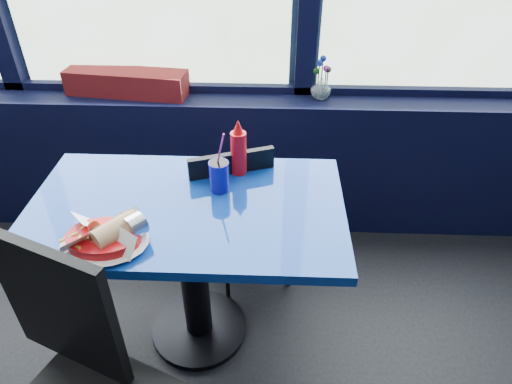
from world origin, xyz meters
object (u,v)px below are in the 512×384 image
Objects in this scene: food_basket at (105,237)px; soda_cup at (219,175)px; chair_near_front at (75,379)px; near_table at (190,241)px; planter_box at (127,82)px; flower_vase at (321,86)px; chair_near_back at (243,208)px; ketchup_bottle at (239,150)px.

food_basket is 1.26× the size of soda_cup.
soda_cup reaches higher than chair_near_front.
near_table is 1.88× the size of planter_box.
soda_cup is at bearing -120.24° from flower_vase.
chair_near_back is 0.76m from food_basket.
ketchup_bottle is 0.15m from soda_cup.
chair_near_back is at bearing 28.54° from food_basket.
food_basket reaches higher than near_table.
flower_vase is 0.84× the size of soda_cup.
ketchup_bottle is (-0.01, -0.10, 0.37)m from chair_near_back.
near_table is 1.22× the size of chair_near_front.
soda_cup is at bearing -47.09° from planter_box.
flower_vase reaches higher than soda_cup.
flower_vase is (0.81, 1.49, 0.30)m from chair_near_front.
planter_box is at bearing 120.20° from chair_near_front.
chair_near_back reaches higher than near_table.
food_basket is at bearing -125.74° from flower_vase.
planter_box reaches higher than food_basket.
planter_box is 1.14m from food_basket.
food_basket is (-0.79, -1.10, -0.08)m from flower_vase.
soda_cup is at bearing 85.64° from chair_near_front.
chair_near_front reaches higher than food_basket.
chair_near_front is at bearing -75.40° from planter_box.
flower_vase reaches higher than planter_box.
chair_near_back is 3.45× the size of ketchup_bottle.
soda_cup reaches higher than planter_box.
ketchup_bottle is at bearing -38.99° from planter_box.
chair_near_front reaches higher than near_table.
soda_cup reaches higher than food_basket.
food_basket is (0.01, 0.38, 0.22)m from chair_near_front.
planter_box reaches higher than chair_near_back.
chair_near_front is 1.54m from planter_box.
flower_vase is 0.74m from ketchup_bottle.
planter_box is at bearing 179.24° from flower_vase.
flower_vase is 0.67× the size of food_basket.
planter_box is 2.87× the size of flower_vase.
flower_vase is at bearing 57.10° from near_table.
flower_vase reaches higher than chair_near_front.
chair_near_back is at bearing -34.13° from planter_box.
chair_near_back is (0.19, 0.33, -0.08)m from near_table.
chair_near_front is (-0.24, -0.61, -0.00)m from near_table.
planter_box is 1.92× the size of food_basket.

